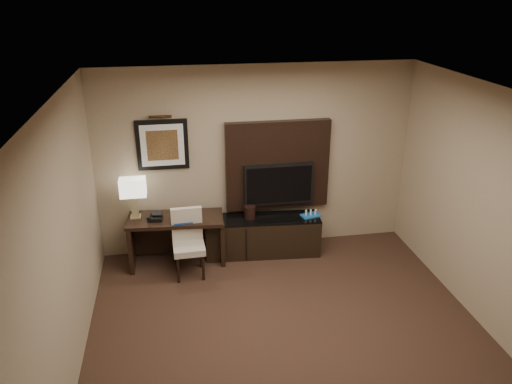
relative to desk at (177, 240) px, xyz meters
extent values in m
cube|color=#321E16|center=(1.19, -2.15, -0.36)|extent=(4.50, 5.00, 0.01)
cube|color=silver|center=(1.19, -2.15, 2.35)|extent=(4.50, 5.00, 0.01)
cube|color=#9B8669|center=(1.19, 0.35, 1.00)|extent=(4.50, 0.01, 2.70)
cube|color=#9B8669|center=(-1.06, -2.15, 1.00)|extent=(0.01, 5.00, 2.70)
cube|color=#9B8669|center=(3.44, -2.15, 1.00)|extent=(0.01, 5.00, 2.70)
cube|color=black|center=(0.00, 0.00, 0.00)|extent=(1.35, 0.66, 0.70)
cube|color=black|center=(1.24, 0.05, -0.07)|extent=(1.68, 0.58, 0.57)
cube|color=black|center=(1.49, 0.29, 0.92)|extent=(1.50, 0.12, 1.30)
cube|color=black|center=(1.49, 0.19, 0.67)|extent=(1.00, 0.08, 0.60)
cube|color=black|center=(-0.11, 0.33, 1.30)|extent=(0.70, 0.04, 0.70)
cylinder|color=#3D2513|center=(-0.11, 0.29, 1.70)|extent=(0.04, 0.04, 0.30)
cube|color=#1947A3|center=(0.10, -0.07, 0.36)|extent=(0.27, 0.34, 0.02)
imported|color=#C4B09A|center=(0.15, -0.03, 0.46)|extent=(0.15, 0.10, 0.21)
cylinder|color=black|center=(1.06, 0.08, 0.31)|extent=(0.20, 0.20, 0.18)
camera|label=1|loc=(0.05, -6.29, 3.34)|focal=35.00mm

